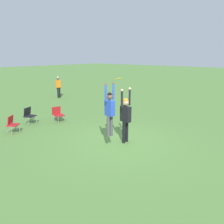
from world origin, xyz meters
name	(u,v)px	position (x,y,z in m)	size (l,w,h in m)	color
ground_plane	(120,142)	(0.00, 0.00, 0.00)	(120.00, 120.00, 0.00)	#56843D
person_jumping	(110,108)	(-0.66, -0.04, 1.56)	(0.52, 0.40, 2.05)	#4C4C51
person_defending	(126,114)	(0.16, -0.16, 1.19)	(0.60, 0.47, 2.23)	black
frisbee	(118,79)	(-0.25, -0.11, 2.62)	(0.27, 0.26, 0.09)	yellow
camping_chair_1	(29,114)	(-1.08, 5.13, 0.50)	(0.64, 0.68, 0.84)	gray
camping_chair_2	(58,113)	(0.09, 4.29, 0.46)	(0.57, 0.61, 0.81)	gray
camping_chair_3	(12,123)	(-2.30, 4.44, 0.46)	(0.63, 0.69, 0.78)	gray
person_spectator_near	(58,85)	(4.20, 9.85, 1.06)	(0.53, 0.34, 1.76)	black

